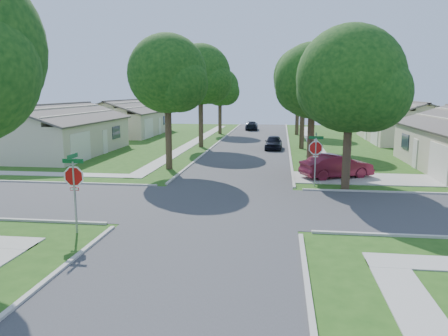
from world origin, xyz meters
name	(u,v)px	position (x,y,z in m)	size (l,w,h in m)	color
ground	(219,205)	(0.00, 0.00, 0.00)	(100.00, 100.00, 0.00)	#224B14
road_ns	(219,205)	(0.00, 0.00, 0.00)	(7.00, 100.00, 0.02)	#333335
sidewalk_ne	(313,142)	(6.10, 26.00, 0.02)	(1.20, 40.00, 0.04)	#9E9B91
sidewalk_nw	(197,141)	(-6.10, 26.00, 0.02)	(1.20, 40.00, 0.04)	#9E9B91
driveway	(365,179)	(7.90, 7.10, 0.03)	(8.80, 3.60, 0.05)	#9E9B91
stop_sign_sw	(74,180)	(-4.70, -4.70, 2.03)	(1.05, 0.80, 2.98)	gray
stop_sign_ne	(316,150)	(4.70, 4.70, 2.03)	(1.05, 0.80, 2.98)	gray
tree_e_near	(313,84)	(4.75, 9.01, 5.64)	(4.97, 4.80, 8.28)	#38281C
tree_e_mid	(304,79)	(4.76, 21.01, 6.25)	(5.59, 5.40, 9.21)	#38281C
tree_e_far	(299,85)	(4.75, 34.01, 5.98)	(5.17, 5.00, 8.72)	#38281C
tree_w_near	(168,77)	(-4.64, 9.01, 6.12)	(5.38, 5.20, 8.97)	#38281C
tree_w_mid	(201,77)	(-4.64, 21.01, 6.49)	(5.80, 5.60, 9.56)	#38281C
tree_w_far	(220,89)	(-4.65, 34.01, 5.51)	(4.76, 4.60, 8.04)	#38281C
tree_ne_corner	(351,84)	(6.36, 4.21, 5.59)	(5.80, 5.60, 8.66)	#38281C
house_ne_far	(406,127)	(15.99, 29.00, 1.52)	(8.42, 13.60, 4.23)	#BBB094
house_nw_near	(56,136)	(-15.99, 15.00, 1.52)	(8.42, 13.60, 4.23)	#BBB094
house_nw_far	(126,122)	(-15.99, 32.00, 1.52)	(8.42, 13.60, 4.23)	#BBB094
car_driveway	(337,166)	(6.20, 7.34, 0.72)	(1.53, 4.39, 1.45)	maroon
car_curb_east	(273,142)	(2.14, 20.18, 0.63)	(1.48, 3.69, 1.26)	black
car_curb_west	(252,126)	(-1.20, 40.13, 0.59)	(1.66, 4.08, 1.18)	black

